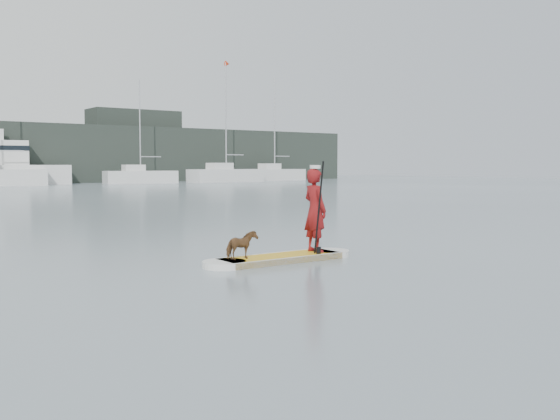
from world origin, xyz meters
TOP-DOWN VIEW (x-y plane):
  - ground at (0.00, 0.00)m, footprint 140.00×140.00m
  - paddleboard at (-3.13, -3.70)m, footprint 3.30×0.82m
  - paddler at (-2.27, -3.70)m, footprint 0.43×0.63m
  - white_cap at (-2.27, -3.70)m, footprint 0.22×0.22m
  - dog at (-4.01, -3.69)m, footprint 0.66×0.37m
  - paddle at (-2.41, -4.00)m, footprint 0.10×0.30m
  - sailboat_e at (14.98, 45.50)m, footprint 7.32×3.07m
  - sailboat_f at (24.56, 44.85)m, footprint 8.83×3.32m
  - motor_yacht_a at (2.54, 48.49)m, footprint 11.71×5.61m
  - shore_building_east at (18.00, 54.00)m, footprint 10.00×4.00m
  - sailboat_g at (32.22, 46.60)m, footprint 7.83×3.04m

SIDE VIEW (x-z plane):
  - ground at x=0.00m, z-range 0.00..0.00m
  - paddleboard at x=-3.13m, z-range 0.00..0.12m
  - dog at x=-4.01m, z-range 0.12..0.64m
  - sailboat_e at x=14.98m, z-range -4.42..5.90m
  - paddle at x=-2.41m, z-range -0.20..1.80m
  - sailboat_g at x=32.22m, z-range -5.26..6.86m
  - sailboat_f at x=24.56m, z-range -5.59..7.34m
  - paddler at x=-2.27m, z-range 0.12..1.79m
  - white_cap at x=-2.27m, z-range 1.79..1.86m
  - motor_yacht_a at x=2.54m, z-range -1.48..5.27m
  - shore_building_east at x=18.00m, z-range 0.00..8.00m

